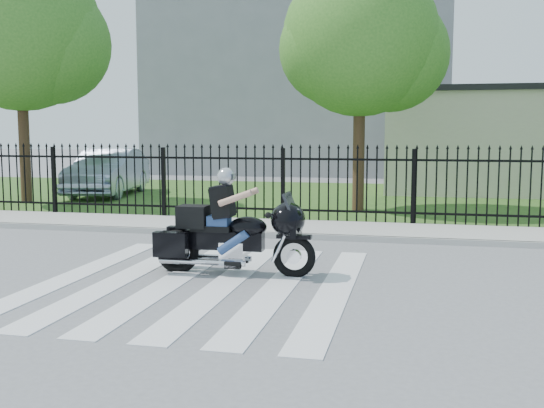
# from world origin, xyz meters

# --- Properties ---
(ground) EXTENTS (120.00, 120.00, 0.00)m
(ground) POSITION_xyz_m (0.00, 0.00, 0.00)
(ground) COLOR slate
(ground) RESTS_ON ground
(crosswalk) EXTENTS (5.00, 5.50, 0.01)m
(crosswalk) POSITION_xyz_m (0.00, 0.00, 0.01)
(crosswalk) COLOR silver
(crosswalk) RESTS_ON ground
(sidewalk) EXTENTS (40.00, 2.00, 0.12)m
(sidewalk) POSITION_xyz_m (0.00, 5.00, 0.06)
(sidewalk) COLOR #ADAAA3
(sidewalk) RESTS_ON ground
(curb) EXTENTS (40.00, 0.12, 0.12)m
(curb) POSITION_xyz_m (0.00, 4.00, 0.06)
(curb) COLOR #ADAAA3
(curb) RESTS_ON ground
(grass_strip) EXTENTS (40.00, 12.00, 0.02)m
(grass_strip) POSITION_xyz_m (0.00, 12.00, 0.01)
(grass_strip) COLOR #27511B
(grass_strip) RESTS_ON ground
(iron_fence) EXTENTS (26.00, 0.04, 1.80)m
(iron_fence) POSITION_xyz_m (0.00, 6.00, 0.90)
(iron_fence) COLOR black
(iron_fence) RESTS_ON ground
(tree_left) EXTENTS (4.80, 4.80, 7.58)m
(tree_left) POSITION_xyz_m (-8.50, 8.50, 5.17)
(tree_left) COLOR #382316
(tree_left) RESTS_ON ground
(tree_mid) EXTENTS (4.20, 4.20, 6.78)m
(tree_mid) POSITION_xyz_m (1.50, 9.00, 4.67)
(tree_mid) COLOR #382316
(tree_mid) RESTS_ON ground
(building_low) EXTENTS (10.00, 6.00, 3.50)m
(building_low) POSITION_xyz_m (7.00, 16.00, 1.75)
(building_low) COLOR beige
(building_low) RESTS_ON ground
(building_low_roof) EXTENTS (10.20, 6.20, 0.20)m
(building_low_roof) POSITION_xyz_m (7.00, 16.00, 3.60)
(building_low_roof) COLOR black
(building_low_roof) RESTS_ON building_low
(building_tall) EXTENTS (15.00, 10.00, 12.00)m
(building_tall) POSITION_xyz_m (-3.00, 26.00, 6.00)
(building_tall) COLOR gray
(building_tall) RESTS_ON ground
(motorcycle_rider) EXTENTS (2.54, 0.75, 1.68)m
(motorcycle_rider) POSITION_xyz_m (0.28, 0.66, 0.69)
(motorcycle_rider) COLOR black
(motorcycle_rider) RESTS_ON ground
(parked_car) EXTENTS (2.40, 4.96, 1.57)m
(parked_car) POSITION_xyz_m (-7.15, 11.16, 0.80)
(parked_car) COLOR #9CAAC4
(parked_car) RESTS_ON grass_strip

